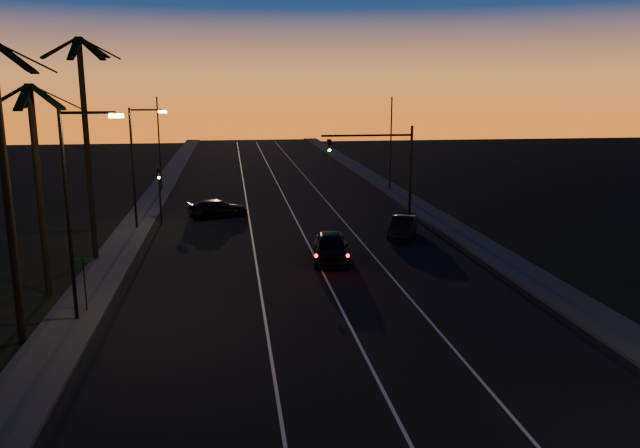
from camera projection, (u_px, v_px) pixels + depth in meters
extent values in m
cube|color=black|center=(304.00, 253.00, 37.93)|extent=(20.00, 170.00, 0.01)
cube|color=#353533|center=(114.00, 258.00, 36.36)|extent=(2.40, 170.00, 0.16)
cube|color=#353533|center=(480.00, 245.00, 39.47)|extent=(2.40, 170.00, 0.16)
cube|color=silver|center=(255.00, 254.00, 37.51)|extent=(0.12, 160.00, 0.01)
cube|color=silver|center=(312.00, 252.00, 38.00)|extent=(0.12, 160.00, 0.01)
cube|color=silver|center=(369.00, 250.00, 38.48)|extent=(0.12, 160.00, 0.01)
cylinder|color=black|center=(8.00, 199.00, 23.35)|extent=(0.32, 0.32, 11.50)
cube|color=black|center=(25.00, 57.00, 22.63)|extent=(2.18, 0.92, 1.18)
cube|color=black|center=(14.00, 57.00, 23.23)|extent=(1.25, 2.12, 1.18)
cube|color=black|center=(11.00, 55.00, 21.74)|extent=(1.95, 1.61, 1.18)
cylinder|color=black|center=(40.00, 193.00, 29.23)|extent=(0.32, 0.32, 10.00)
cube|color=black|center=(55.00, 96.00, 28.67)|extent=(2.18, 0.92, 1.18)
cube|color=black|center=(46.00, 96.00, 29.27)|extent=(1.25, 2.12, 1.18)
cube|color=black|center=(25.00, 96.00, 29.12)|extent=(1.34, 2.09, 1.18)
cube|color=black|center=(8.00, 97.00, 28.33)|extent=(2.18, 0.82, 1.18)
cube|color=black|center=(6.00, 97.00, 27.50)|extent=(1.90, 1.69, 1.18)
cube|color=black|center=(23.00, 97.00, 27.26)|extent=(0.45, 2.16, 1.18)
cube|color=black|center=(46.00, 97.00, 27.77)|extent=(1.95, 1.61, 1.18)
cylinder|color=black|center=(88.00, 153.00, 34.90)|extent=(0.32, 0.32, 12.50)
cube|color=black|center=(100.00, 48.00, 34.08)|extent=(2.18, 0.92, 1.18)
cube|color=black|center=(91.00, 49.00, 34.67)|extent=(1.25, 2.12, 1.18)
cube|color=black|center=(74.00, 49.00, 34.52)|extent=(1.34, 2.09, 1.18)
cube|color=black|center=(60.00, 48.00, 33.74)|extent=(2.18, 0.82, 1.18)
cube|color=black|center=(60.00, 47.00, 32.91)|extent=(1.90, 1.69, 1.18)
cube|color=black|center=(75.00, 47.00, 32.66)|extent=(0.45, 2.16, 1.18)
cube|color=black|center=(93.00, 47.00, 33.18)|extent=(1.95, 1.61, 1.18)
cylinder|color=black|center=(68.00, 219.00, 25.77)|extent=(0.16, 0.16, 9.00)
cylinder|color=black|center=(88.00, 113.00, 24.99)|extent=(2.20, 0.12, 0.12)
cube|color=#F5C362|center=(116.00, 116.00, 25.17)|extent=(0.55, 0.26, 0.16)
cylinder|color=black|center=(133.00, 170.00, 43.23)|extent=(0.16, 0.16, 8.50)
cylinder|color=black|center=(146.00, 110.00, 42.50)|extent=(2.20, 0.12, 0.12)
cube|color=#F5C362|center=(162.00, 112.00, 42.68)|extent=(0.55, 0.26, 0.16)
cylinder|color=black|center=(85.00, 286.00, 27.45)|extent=(0.06, 0.06, 2.60)
cube|color=#0C4B23|center=(83.00, 260.00, 27.20)|extent=(0.70, 0.03, 0.20)
cylinder|color=black|center=(411.00, 171.00, 48.17)|extent=(0.20, 0.20, 7.00)
cylinder|color=black|center=(367.00, 135.00, 47.08)|extent=(7.00, 0.16, 0.16)
cube|color=black|center=(329.00, 146.00, 46.84)|extent=(0.32, 0.28, 1.00)
sphere|color=black|center=(330.00, 142.00, 46.61)|extent=(0.20, 0.20, 0.20)
sphere|color=black|center=(329.00, 146.00, 46.68)|extent=(0.20, 0.20, 0.20)
sphere|color=#14FF59|center=(329.00, 150.00, 46.75)|extent=(0.20, 0.20, 0.20)
cylinder|color=black|center=(160.00, 195.00, 45.83)|extent=(0.14, 0.14, 4.20)
cube|color=black|center=(159.00, 174.00, 45.49)|extent=(0.28, 0.25, 0.90)
sphere|color=black|center=(158.00, 170.00, 45.28)|extent=(0.18, 0.18, 0.18)
sphere|color=black|center=(159.00, 174.00, 45.34)|extent=(0.18, 0.18, 0.18)
sphere|color=#14FF59|center=(159.00, 178.00, 45.40)|extent=(0.18, 0.18, 0.18)
cylinder|color=black|center=(159.00, 145.00, 59.61)|extent=(0.14, 0.14, 9.00)
cylinder|color=black|center=(391.00, 144.00, 59.77)|extent=(0.14, 0.14, 9.00)
imported|color=black|center=(331.00, 247.00, 35.95)|extent=(2.64, 5.13, 1.67)
sphere|color=#FF0F05|center=(316.00, 256.00, 33.04)|extent=(0.18, 0.18, 0.18)
sphere|color=#FF0F05|center=(348.00, 256.00, 33.04)|extent=(0.18, 0.18, 0.18)
imported|color=black|center=(403.00, 227.00, 41.75)|extent=(3.06, 4.45, 1.39)
imported|color=black|center=(218.00, 209.00, 48.11)|extent=(5.07, 3.41, 1.36)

